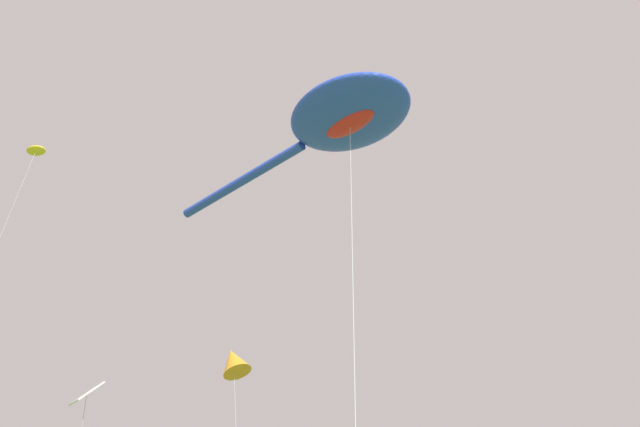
{
  "coord_description": "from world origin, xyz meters",
  "views": [
    {
      "loc": [
        -7.74,
        -2.06,
        1.49
      ],
      "look_at": [
        0.33,
        9.44,
        10.78
      ],
      "focal_mm": 44.08,
      "sensor_mm": 36.0,
      "label": 1
    }
  ],
  "objects": [
    {
      "name": "small_kite_box_yellow",
      "position": [
        -1.78,
        16.39,
        8.05
      ],
      "size": [
        1.13,
        2.24,
        8.74
      ],
      "rotation": [
        0.0,
        0.0,
        2.98
      ],
      "color": "white",
      "rests_on": "ground"
    },
    {
      "name": "small_kite_triangle_green",
      "position": [
        -1.59,
        31.69,
        25.38
      ],
      "size": [
        3.71,
        2.42,
        26.17
      ],
      "rotation": [
        0.0,
        0.0,
        2.42
      ],
      "color": "yellow",
      "rests_on": "ground"
    },
    {
      "name": "small_kite_stunt_black",
      "position": [
        7.08,
        25.37,
        14.5
      ],
      "size": [
        1.91,
        4.65,
        15.25
      ],
      "rotation": [
        0.0,
        0.0,
        -2.47
      ],
      "color": "orange",
      "rests_on": "ground"
    },
    {
      "name": "big_show_kite",
      "position": [
        3.54,
        12.73,
        17.32
      ],
      "size": [
        4.16,
        10.37,
        17.79
      ],
      "rotation": [
        0.0,
        0.0,
        -1.36
      ],
      "color": "blue",
      "rests_on": "ground"
    }
  ]
}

